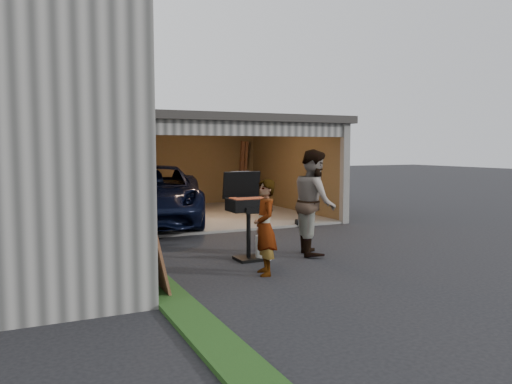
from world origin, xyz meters
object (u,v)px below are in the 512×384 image
woman (265,227)px  hand_truck (305,218)px  minivan (154,197)px  bbq_grill (248,208)px  plywood_panel (156,262)px  man (314,202)px  propane_tank (263,248)px

woman → hand_truck: 5.09m
woman → hand_truck: bearing=153.3°
minivan → woman: (0.35, -6.01, 0.02)m
bbq_grill → plywood_panel: size_ratio=1.77×
plywood_panel → hand_truck: 6.53m
plywood_panel → minivan: bearing=76.6°
woman → bbq_grill: bbq_grill is taller
man → bbq_grill: 1.38m
woman → propane_tank: size_ratio=3.47×
plywood_panel → woman: bearing=8.2°
hand_truck → bbq_grill: bearing=-122.6°
hand_truck → woman: bearing=-115.2°
minivan → bbq_grill: bearing=-67.7°
minivan → man: bearing=-53.0°
bbq_grill → hand_truck: 4.18m
woman → plywood_panel: size_ratio=1.70×
bbq_grill → propane_tank: bbq_grill is taller
minivan → woman: 6.02m
bbq_grill → propane_tank: bearing=-23.8°
minivan → plywood_panel: 6.46m
propane_tank → man: bearing=2.1°
bbq_grill → plywood_panel: (-2.03, -1.37, -0.51)m
bbq_grill → hand_truck: (2.94, 2.88, -0.74)m
minivan → propane_tank: bearing=-64.9°
woman → bbq_grill: size_ratio=0.96×
bbq_grill → minivan: bearing=96.2°
minivan → hand_truck: 4.06m
minivan → man: (1.91, -4.98, 0.26)m
woman → hand_truck: (3.12, 3.98, -0.55)m
bbq_grill → woman: bearing=-99.6°
man → propane_tank: man is taller
plywood_panel → man: bearing=20.8°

